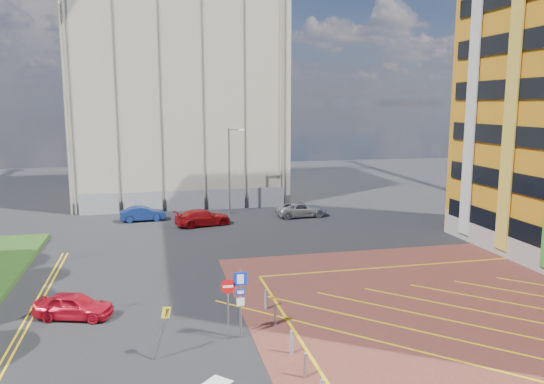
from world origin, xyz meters
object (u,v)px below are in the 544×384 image
object	(u,v)px
lamp_back	(230,167)
car_blue_back	(143,214)
sign_cluster	(236,297)
car_silver_back	(301,210)
car_red_left	(74,306)
car_red_back	(203,218)
warning_sign	(163,326)

from	to	relation	value
lamp_back	car_blue_back	size ratio (longest dim) A/B	2.02
sign_cluster	car_silver_back	size ratio (longest dim) A/B	0.68
sign_cluster	car_red_left	xyz separation A→B (m)	(-7.31, 4.01, -1.32)
lamp_back	car_red_back	xyz separation A→B (m)	(-3.07, -4.63, -3.67)
sign_cluster	car_red_left	bearing A→B (deg)	151.21
car_red_left	car_silver_back	bearing A→B (deg)	-23.49
lamp_back	warning_sign	size ratio (longest dim) A/B	3.57
sign_cluster	car_silver_back	bearing A→B (deg)	67.59
car_blue_back	car_red_back	distance (m)	5.81
car_red_left	car_blue_back	size ratio (longest dim) A/B	0.94
car_blue_back	car_silver_back	bearing A→B (deg)	-99.62
lamp_back	car_red_left	xyz separation A→B (m)	(-11.09, -23.00, -3.73)
sign_cluster	car_blue_back	xyz separation A→B (m)	(-4.28, 25.36, -1.30)
warning_sign	car_blue_back	world-z (taller)	warning_sign
sign_cluster	warning_sign	xyz separation A→B (m)	(-3.17, -1.23, -0.52)
lamp_back	car_red_left	bearing A→B (deg)	-115.74
car_red_left	car_silver_back	size ratio (longest dim) A/B	0.79
warning_sign	car_red_left	bearing A→B (deg)	128.25
lamp_back	warning_sign	world-z (taller)	lamp_back
sign_cluster	car_red_back	bearing A→B (deg)	88.17
car_blue_back	car_red_back	xyz separation A→B (m)	(4.99, -2.98, 0.04)
sign_cluster	car_blue_back	bearing A→B (deg)	99.57
car_blue_back	car_silver_back	world-z (taller)	car_silver_back
lamp_back	sign_cluster	bearing A→B (deg)	-97.97
warning_sign	car_red_left	size ratio (longest dim) A/B	0.60
warning_sign	car_silver_back	world-z (taller)	warning_sign
sign_cluster	car_red_left	world-z (taller)	sign_cluster
car_red_left	car_silver_back	distance (m)	26.32
lamp_back	car_red_back	world-z (taller)	lamp_back
car_blue_back	car_silver_back	size ratio (longest dim) A/B	0.84
warning_sign	car_red_back	size ratio (longest dim) A/B	0.47
car_red_left	car_red_back	xyz separation A→B (m)	(8.02, 18.37, 0.06)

